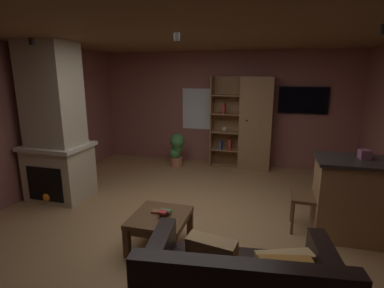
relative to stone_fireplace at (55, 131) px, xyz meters
name	(u,v)px	position (x,y,z in m)	size (l,w,h in m)	color
floor	(184,225)	(2.26, -0.35, -1.14)	(5.61, 6.07, 0.02)	#A37A4C
wall_back	(223,109)	(2.26, 2.71, 0.12)	(5.73, 0.06, 2.50)	#8E544C
wall_left	(6,126)	(-0.58, -0.35, 0.12)	(0.06, 6.07, 2.50)	#8E544C
ceiling	(183,31)	(2.26, -0.35, 1.38)	(5.61, 6.07, 0.02)	brown
window_pane_back	(197,109)	(1.66, 2.68, 0.10)	(0.69, 0.01, 0.92)	white
stone_fireplace	(55,131)	(0.00, 0.00, 0.00)	(0.98, 0.80, 2.50)	#BCAD8E
bookshelf_cabinet	(251,124)	(2.91, 2.44, -0.16)	(1.28, 0.41, 1.97)	#997047
kitchen_bar_counter	(375,201)	(4.61, -0.08, -0.62)	(1.43, 0.65, 1.02)	#997047
tissue_box	(365,154)	(4.44, -0.01, -0.06)	(0.12, 0.12, 0.11)	#995972
coffee_table	(160,221)	(2.13, -0.93, -0.80)	(0.64, 0.69, 0.41)	brown
table_book_0	(157,212)	(2.07, -0.88, -0.71)	(0.11, 0.08, 0.03)	brown
table_book_1	(165,211)	(2.18, -0.89, -0.68)	(0.14, 0.10, 0.02)	#387247
table_book_2	(163,212)	(2.19, -0.97, -0.66)	(0.10, 0.09, 0.02)	#B22D2D
dining_chair	(315,193)	(3.93, -0.05, -0.60)	(0.43, 0.43, 0.92)	brown
potted_floor_plant	(177,149)	(1.34, 2.11, -0.72)	(0.35, 0.33, 0.75)	#B77051
wall_mounted_tv	(303,100)	(3.93, 2.65, 0.36)	(0.99, 0.06, 0.56)	black
track_light_spot_0	(32,41)	(0.26, -0.55, 1.30)	(0.07, 0.07, 0.09)	black
track_light_spot_1	(177,37)	(2.23, -0.52, 1.30)	(0.07, 0.07, 0.09)	black
track_light_spot_2	(384,29)	(4.29, -0.59, 1.30)	(0.07, 0.07, 0.09)	black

